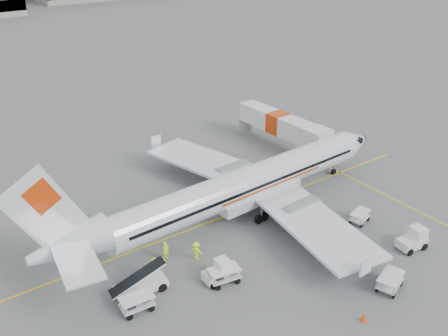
{
  "coord_description": "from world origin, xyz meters",
  "views": [
    {
      "loc": [
        -24.11,
        -31.87,
        24.62
      ],
      "look_at": [
        0.0,
        2.0,
        3.8
      ],
      "focal_mm": 40.0,
      "sensor_mm": 36.0,
      "label": 1
    }
  ],
  "objects_px": {
    "tug_fore": "(412,239)",
    "tug_aft": "(217,271)",
    "aircraft": "(247,163)",
    "belt_loader": "(140,277)",
    "tug_mid": "(302,213)",
    "jet_bridge": "(278,130)"
  },
  "relations": [
    {
      "from": "aircraft",
      "to": "belt_loader",
      "type": "bearing_deg",
      "value": -164.44
    },
    {
      "from": "tug_mid",
      "to": "tug_aft",
      "type": "xyz_separation_m",
      "value": [
        -10.95,
        -2.43,
        -0.02
      ]
    },
    {
      "from": "jet_bridge",
      "to": "belt_loader",
      "type": "xyz_separation_m",
      "value": [
        -25.61,
        -14.34,
        -0.66
      ]
    },
    {
      "from": "belt_loader",
      "to": "tug_aft",
      "type": "relative_size",
      "value": 2.33
    },
    {
      "from": "jet_bridge",
      "to": "tug_mid",
      "type": "distance_m",
      "value": 16.99
    },
    {
      "from": "jet_bridge",
      "to": "tug_fore",
      "type": "distance_m",
      "value": 23.06
    },
    {
      "from": "belt_loader",
      "to": "aircraft",
      "type": "bearing_deg",
      "value": 23.26
    },
    {
      "from": "aircraft",
      "to": "belt_loader",
      "type": "xyz_separation_m",
      "value": [
        -13.1,
        -4.37,
        -3.68
      ]
    },
    {
      "from": "belt_loader",
      "to": "tug_fore",
      "type": "distance_m",
      "value": 22.35
    },
    {
      "from": "tug_fore",
      "to": "tug_aft",
      "type": "height_order",
      "value": "tug_fore"
    },
    {
      "from": "belt_loader",
      "to": "tug_aft",
      "type": "bearing_deg",
      "value": -17.9
    },
    {
      "from": "belt_loader",
      "to": "tug_fore",
      "type": "xyz_separation_m",
      "value": [
        20.79,
        -8.18,
        -0.45
      ]
    },
    {
      "from": "tug_fore",
      "to": "tug_aft",
      "type": "distance_m",
      "value": 16.59
    },
    {
      "from": "jet_bridge",
      "to": "tug_mid",
      "type": "relative_size",
      "value": 6.9
    },
    {
      "from": "jet_bridge",
      "to": "tug_aft",
      "type": "bearing_deg",
      "value": -143.37
    },
    {
      "from": "tug_aft",
      "to": "belt_loader",
      "type": "bearing_deg",
      "value": 159.44
    },
    {
      "from": "tug_mid",
      "to": "belt_loader",
      "type": "bearing_deg",
      "value": -174.85
    },
    {
      "from": "tug_fore",
      "to": "tug_mid",
      "type": "height_order",
      "value": "tug_fore"
    },
    {
      "from": "jet_bridge",
      "to": "belt_loader",
      "type": "bearing_deg",
      "value": -153.32
    },
    {
      "from": "tug_mid",
      "to": "tug_aft",
      "type": "distance_m",
      "value": 11.22
    },
    {
      "from": "tug_aft",
      "to": "tug_mid",
      "type": "bearing_deg",
      "value": 14.64
    },
    {
      "from": "jet_bridge",
      "to": "tug_aft",
      "type": "height_order",
      "value": "jet_bridge"
    }
  ]
}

